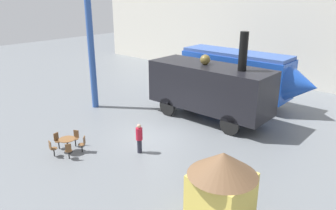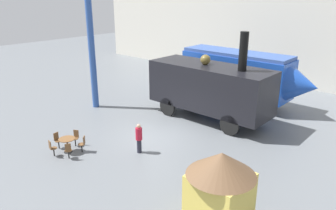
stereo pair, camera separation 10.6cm
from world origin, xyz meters
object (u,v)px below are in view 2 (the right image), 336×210
visitor_person (139,137)px  cafe_chair_0 (52,147)px  streamlined_locomotive (244,74)px  cafe_table_near (67,142)px  ticket_kiosk (220,189)px  steam_locomotive (210,87)px

visitor_person → cafe_chair_0: bearing=-132.6°
streamlined_locomotive → cafe_chair_0: streamlined_locomotive is taller
cafe_table_near → ticket_kiosk: 9.10m
streamlined_locomotive → visitor_person: streamlined_locomotive is taller
cafe_chair_0 → ticket_kiosk: ticket_kiosk is taller
ticket_kiosk → streamlined_locomotive: bearing=116.1°
cafe_table_near → cafe_chair_0: cafe_chair_0 is taller
cafe_chair_0 → ticket_kiosk: 9.31m
visitor_person → cafe_table_near: bearing=-139.1°
cafe_chair_0 → ticket_kiosk: size_ratio=0.29×
visitor_person → ticket_kiosk: 6.67m
cafe_table_near → visitor_person: size_ratio=0.53×
steam_locomotive → cafe_table_near: size_ratio=9.43×
visitor_person → steam_locomotive: bearing=90.3°
cafe_table_near → cafe_chair_0: bearing=-101.0°
streamlined_locomotive → cafe_chair_0: (-3.01, -13.61, -1.73)m
steam_locomotive → ticket_kiosk: steam_locomotive is taller
steam_locomotive → ticket_kiosk: 10.54m
cafe_table_near → visitor_person: (2.79, 2.42, 0.26)m
streamlined_locomotive → cafe_chair_0: size_ratio=11.36×
cafe_chair_0 → visitor_person: (2.94, 3.20, 0.34)m
steam_locomotive → cafe_chair_0: size_ratio=9.12×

